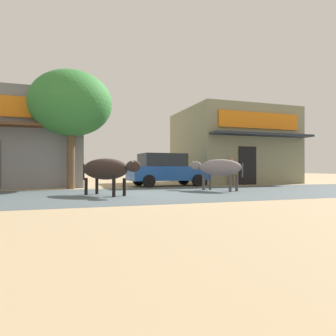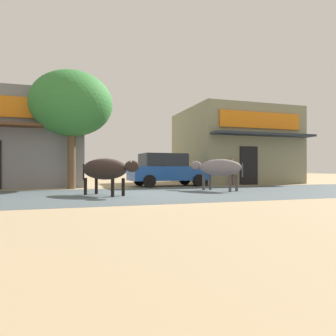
{
  "view_description": "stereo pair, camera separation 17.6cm",
  "coord_description": "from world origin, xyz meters",
  "px_view_note": "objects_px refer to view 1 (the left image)",
  "views": [
    {
      "loc": [
        -2.35,
        -10.43,
        0.9
      ],
      "look_at": [
        1.75,
        1.61,
        0.92
      ],
      "focal_mm": 32.89,
      "sensor_mm": 36.0,
      "label": 1
    },
    {
      "loc": [
        -2.18,
        -10.49,
        0.9
      ],
      "look_at": [
        1.75,
        1.61,
        0.92
      ],
      "focal_mm": 32.89,
      "sensor_mm": 36.0,
      "label": 2
    }
  ],
  "objects_px": {
    "roadside_tree": "(71,104)",
    "cow_far_dark": "(218,168)",
    "pedestrian_by_shop": "(231,169)",
    "cow_near_brown": "(106,169)",
    "parked_hatchback_car": "(166,170)"
  },
  "relations": [
    {
      "from": "pedestrian_by_shop",
      "to": "parked_hatchback_car",
      "type": "bearing_deg",
      "value": 176.24
    },
    {
      "from": "cow_near_brown",
      "to": "cow_far_dark",
      "type": "xyz_separation_m",
      "value": [
        4.58,
        0.83,
        0.05
      ]
    },
    {
      "from": "cow_near_brown",
      "to": "pedestrian_by_shop",
      "type": "bearing_deg",
      "value": 30.44
    },
    {
      "from": "cow_near_brown",
      "to": "cow_far_dark",
      "type": "distance_m",
      "value": 4.66
    },
    {
      "from": "roadside_tree",
      "to": "pedestrian_by_shop",
      "type": "xyz_separation_m",
      "value": [
        8.21,
        0.38,
        -2.87
      ]
    },
    {
      "from": "cow_near_brown",
      "to": "roadside_tree",
      "type": "bearing_deg",
      "value": 105.11
    },
    {
      "from": "parked_hatchback_car",
      "to": "cow_far_dark",
      "type": "xyz_separation_m",
      "value": [
        1.02,
        -3.63,
        0.08
      ]
    },
    {
      "from": "roadside_tree",
      "to": "parked_hatchback_car",
      "type": "bearing_deg",
      "value": 7.62
    },
    {
      "from": "roadside_tree",
      "to": "cow_near_brown",
      "type": "distance_m",
      "value": 4.89
    },
    {
      "from": "cow_near_brown",
      "to": "cow_far_dark",
      "type": "relative_size",
      "value": 0.95
    },
    {
      "from": "cow_near_brown",
      "to": "cow_far_dark",
      "type": "height_order",
      "value": "cow_far_dark"
    },
    {
      "from": "roadside_tree",
      "to": "pedestrian_by_shop",
      "type": "height_order",
      "value": "roadside_tree"
    },
    {
      "from": "roadside_tree",
      "to": "cow_far_dark",
      "type": "xyz_separation_m",
      "value": [
        5.62,
        -3.01,
        -2.8
      ]
    },
    {
      "from": "parked_hatchback_car",
      "to": "cow_far_dark",
      "type": "height_order",
      "value": "parked_hatchback_car"
    },
    {
      "from": "roadside_tree",
      "to": "parked_hatchback_car",
      "type": "height_order",
      "value": "roadside_tree"
    }
  ]
}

